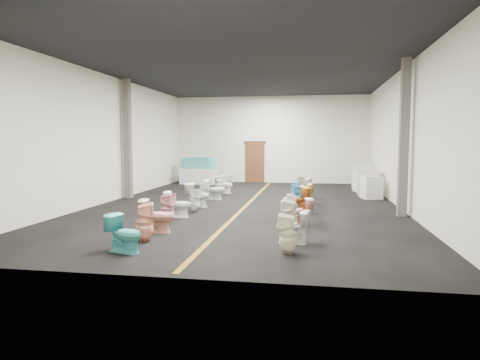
% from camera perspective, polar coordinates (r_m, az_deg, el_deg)
% --- Properties ---
extents(floor, '(16.00, 16.00, 0.00)m').
position_cam_1_polar(floor, '(14.67, 0.97, -3.30)').
color(floor, black).
rests_on(floor, ground).
extents(ceiling, '(16.00, 16.00, 0.00)m').
position_cam_1_polar(ceiling, '(14.70, 0.99, 14.33)').
color(ceiling, black).
rests_on(ceiling, ground).
extents(wall_back, '(10.00, 0.00, 10.00)m').
position_cam_1_polar(wall_back, '(22.45, 4.06, 5.39)').
color(wall_back, beige).
rests_on(wall_back, ground).
extents(wall_front, '(10.00, 0.00, 10.00)m').
position_cam_1_polar(wall_front, '(6.71, -9.40, 5.86)').
color(wall_front, beige).
rests_on(wall_front, ground).
extents(wall_left, '(0.00, 16.00, 16.00)m').
position_cam_1_polar(wall_left, '(16.04, -17.05, 5.27)').
color(wall_left, beige).
rests_on(wall_left, ground).
extents(wall_right, '(0.00, 16.00, 16.00)m').
position_cam_1_polar(wall_right, '(14.62, 20.83, 5.19)').
color(wall_right, beige).
rests_on(wall_right, ground).
extents(aisle_stripe, '(0.12, 15.60, 0.01)m').
position_cam_1_polar(aisle_stripe, '(14.67, 0.97, -3.28)').
color(aisle_stripe, '#815D12').
rests_on(aisle_stripe, floor).
extents(back_door, '(1.00, 0.10, 2.10)m').
position_cam_1_polar(back_door, '(22.51, 2.00, 2.35)').
color(back_door, '#562D19').
rests_on(back_door, floor).
extents(door_frame, '(1.15, 0.08, 0.10)m').
position_cam_1_polar(door_frame, '(22.49, 2.01, 5.07)').
color(door_frame, '#331C11').
rests_on(door_frame, back_door).
extents(column_left, '(0.25, 0.25, 4.50)m').
position_cam_1_polar(column_left, '(16.84, -14.75, 5.31)').
color(column_left, '#59544C').
rests_on(column_left, floor).
extents(column_right, '(0.25, 0.25, 4.50)m').
position_cam_1_polar(column_right, '(13.10, 21.02, 5.22)').
color(column_right, '#59544C').
rests_on(column_right, floor).
extents(display_table, '(1.79, 0.93, 0.79)m').
position_cam_1_polar(display_table, '(21.90, -5.54, 0.52)').
color(display_table, white).
rests_on(display_table, floor).
extents(bathtub, '(1.85, 0.81, 0.55)m').
position_cam_1_polar(bathtub, '(21.86, -5.56, 2.29)').
color(bathtub, '#3CA8AD').
rests_on(bathtub, display_table).
extents(appliance_crate_a, '(0.82, 0.82, 0.85)m').
position_cam_1_polar(appliance_crate_a, '(16.88, 17.12, -0.96)').
color(appliance_crate_a, silver).
rests_on(appliance_crate_a, floor).
extents(appliance_crate_b, '(0.87, 0.87, 1.05)m').
position_cam_1_polar(appliance_crate_b, '(17.95, 16.68, -0.27)').
color(appliance_crate_b, silver).
rests_on(appliance_crate_b, floor).
extents(appliance_crate_c, '(0.95, 0.95, 0.91)m').
position_cam_1_polar(appliance_crate_c, '(19.04, 16.27, -0.18)').
color(appliance_crate_c, silver).
rests_on(appliance_crate_c, floor).
extents(appliance_crate_d, '(0.81, 0.81, 1.10)m').
position_cam_1_polar(appliance_crate_d, '(20.51, 15.80, 0.47)').
color(appliance_crate_d, silver).
rests_on(appliance_crate_d, floor).
extents(toilet_left_0, '(0.82, 0.62, 0.75)m').
position_cam_1_polar(toilet_left_0, '(8.67, -15.11, -6.90)').
color(toilet_left_0, teal).
rests_on(toilet_left_0, floor).
extents(toilet_left_1, '(0.51, 0.50, 0.85)m').
position_cam_1_polar(toilet_left_1, '(9.49, -12.62, -5.50)').
color(toilet_left_1, '#FFB090').
rests_on(toilet_left_1, floor).
extents(toilet_left_2, '(0.83, 0.55, 0.80)m').
position_cam_1_polar(toilet_left_2, '(10.38, -11.08, -4.70)').
color(toilet_left_2, '#E4A487').
rests_on(toilet_left_2, floor).
extents(toilet_left_3, '(0.42, 0.42, 0.82)m').
position_cam_1_polar(toilet_left_3, '(11.30, -9.72, -3.82)').
color(toilet_left_3, pink).
rests_on(toilet_left_3, floor).
extents(toilet_left_4, '(0.78, 0.51, 0.75)m').
position_cam_1_polar(toilet_left_4, '(12.31, -8.34, -3.22)').
color(toilet_left_4, white).
rests_on(toilet_left_4, floor).
extents(toilet_left_5, '(0.41, 0.41, 0.72)m').
position_cam_1_polar(toilet_left_5, '(13.20, -6.03, -2.70)').
color(toilet_left_5, white).
rests_on(toilet_left_5, floor).
extents(toilet_left_6, '(0.83, 0.57, 0.78)m').
position_cam_1_polar(toilet_left_6, '(14.18, -5.64, -2.02)').
color(toilet_left_6, white).
rests_on(toilet_left_6, floor).
extents(toilet_left_7, '(0.36, 0.35, 0.77)m').
position_cam_1_polar(toilet_left_7, '(15.00, -4.83, -1.64)').
color(toilet_left_7, white).
rests_on(toilet_left_7, floor).
extents(toilet_left_8, '(0.74, 0.43, 0.74)m').
position_cam_1_polar(toilet_left_8, '(15.94, -3.52, -1.28)').
color(toilet_left_8, silver).
rests_on(toilet_left_8, floor).
extents(toilet_left_9, '(0.46, 0.45, 0.85)m').
position_cam_1_polar(toilet_left_9, '(16.94, -2.71, -0.71)').
color(toilet_left_9, white).
rests_on(toilet_left_9, floor).
extents(toilet_left_10, '(0.75, 0.49, 0.72)m').
position_cam_1_polar(toilet_left_10, '(17.82, -2.13, -0.63)').
color(toilet_left_10, white).
rests_on(toilet_left_10, floor).
extents(toilet_left_11, '(0.37, 0.36, 0.70)m').
position_cam_1_polar(toilet_left_11, '(18.76, -1.51, -0.37)').
color(toilet_left_11, white).
rests_on(toilet_left_11, floor).
extents(toilet_right_0, '(0.38, 0.37, 0.78)m').
position_cam_1_polar(toilet_right_0, '(8.34, 6.43, -7.13)').
color(toilet_right_0, '#F3ECC8').
rests_on(toilet_right_0, floor).
extents(toilet_right_1, '(0.76, 0.52, 0.71)m').
position_cam_1_polar(toilet_right_1, '(9.17, 7.02, -6.21)').
color(toilet_right_1, white).
rests_on(toilet_right_1, floor).
extents(toilet_right_2, '(0.44, 0.44, 0.80)m').
position_cam_1_polar(toilet_right_2, '(10.19, 6.73, -4.83)').
color(toilet_right_2, beige).
rests_on(toilet_right_2, floor).
extents(toilet_right_3, '(0.76, 0.55, 0.70)m').
position_cam_1_polar(toilet_right_3, '(11.19, 7.85, -4.18)').
color(toilet_right_3, pink).
rests_on(toilet_right_3, floor).
extents(toilet_right_4, '(0.34, 0.34, 0.70)m').
position_cam_1_polar(toilet_right_4, '(12.13, 7.01, -3.46)').
color(toilet_right_4, white).
rests_on(toilet_right_4, floor).
extents(toilet_right_5, '(0.89, 0.66, 0.81)m').
position_cam_1_polar(toilet_right_5, '(13.01, 7.41, -2.63)').
color(toilet_right_5, orange).
rests_on(toilet_right_5, floor).
extents(toilet_right_6, '(0.45, 0.45, 0.75)m').
position_cam_1_polar(toilet_right_6, '(13.99, 7.68, -2.20)').
color(toilet_right_6, '#5FA5CC').
rests_on(toilet_right_6, floor).
extents(toilet_right_7, '(0.78, 0.53, 0.74)m').
position_cam_1_polar(toilet_right_7, '(14.88, 8.29, -1.80)').
color(toilet_right_7, '#EFD951').
rests_on(toilet_right_7, floor).
extents(toilet_right_8, '(0.36, 0.35, 0.69)m').
position_cam_1_polar(toilet_right_8, '(15.90, 7.56, -1.42)').
color(toilet_right_8, '#65B6DA').
rests_on(toilet_right_8, floor).
extents(toilet_right_9, '(0.80, 0.55, 0.74)m').
position_cam_1_polar(toilet_right_9, '(16.83, 8.16, -0.98)').
color(toilet_right_9, white).
rests_on(toilet_right_9, floor).
extents(toilet_right_10, '(0.39, 0.38, 0.75)m').
position_cam_1_polar(toilet_right_10, '(17.87, 8.25, -0.61)').
color(toilet_right_10, beige).
rests_on(toilet_right_10, floor).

